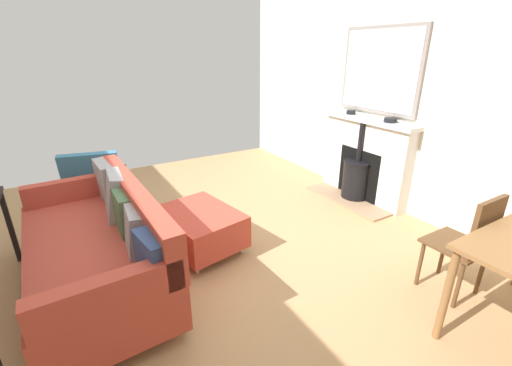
# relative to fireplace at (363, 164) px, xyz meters

# --- Properties ---
(ground_plane) EXTENTS (5.23, 5.92, 0.01)m
(ground_plane) POSITION_rel_fireplace_xyz_m (2.42, 0.16, -0.47)
(ground_plane) COLOR tan
(wall_left) EXTENTS (0.12, 5.92, 2.74)m
(wall_left) POSITION_rel_fireplace_xyz_m (-0.19, 0.16, 0.90)
(wall_left) COLOR silver
(wall_left) RESTS_ON ground
(fireplace) EXTENTS (0.54, 1.37, 1.07)m
(fireplace) POSITION_rel_fireplace_xyz_m (0.00, 0.00, 0.00)
(fireplace) COLOR #9E7A5B
(fireplace) RESTS_ON ground
(mirror_over_mantel) EXTENTS (0.04, 1.14, 0.99)m
(mirror_over_mantel) POSITION_rel_fireplace_xyz_m (-0.10, 0.00, 1.16)
(mirror_over_mantel) COLOR gray
(mantel_bowl_near) EXTENTS (0.12, 0.12, 0.05)m
(mantel_bowl_near) POSITION_rel_fireplace_xyz_m (-0.01, -0.31, 0.63)
(mantel_bowl_near) COLOR black
(mantel_bowl_near) RESTS_ON fireplace
(mantel_bowl_far) EXTENTS (0.15, 0.15, 0.05)m
(mantel_bowl_far) POSITION_rel_fireplace_xyz_m (-0.01, 0.32, 0.63)
(mantel_bowl_far) COLOR black
(mantel_bowl_far) RESTS_ON fireplace
(sofa) EXTENTS (0.99, 1.99, 0.86)m
(sofa) POSITION_rel_fireplace_xyz_m (3.21, 0.18, -0.10)
(sofa) COLOR #B2B2B7
(sofa) RESTS_ON ground
(ottoman) EXTENTS (0.76, 0.92, 0.41)m
(ottoman) POSITION_rel_fireplace_xyz_m (2.31, 0.09, -0.22)
(ottoman) COLOR #B2B2B7
(ottoman) RESTS_ON ground
(armchair_accent) EXTENTS (0.78, 0.72, 0.82)m
(armchair_accent) POSITION_rel_fireplace_xyz_m (3.08, -1.25, -0.01)
(armchair_accent) COLOR brown
(armchair_accent) RESTS_ON ground
(dining_chair_near_fireplace) EXTENTS (0.40, 0.40, 0.89)m
(dining_chair_near_fireplace) POSITION_rel_fireplace_xyz_m (0.80, 1.80, 0.05)
(dining_chair_near_fireplace) COLOR brown
(dining_chair_near_fireplace) RESTS_ON ground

